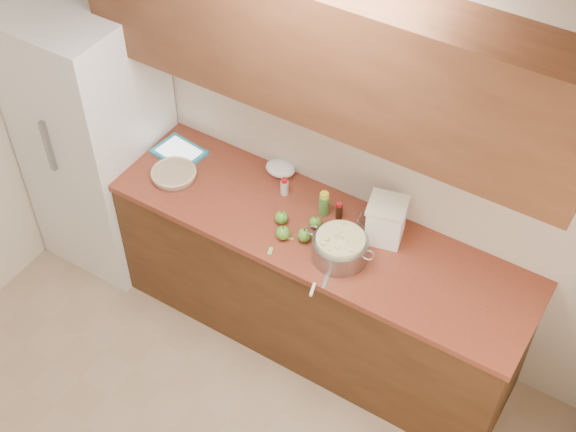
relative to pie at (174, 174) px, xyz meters
The scene contains 22 objects.
room_shell 1.66m from the pie, 59.69° to the right, with size 3.60×3.60×3.60m.
counter_run 0.95m from the pie, ahead, with size 2.64×0.68×0.92m.
upper_cabinets 1.32m from the pie, 15.95° to the left, with size 2.60×0.34×0.70m, color brown.
fridge 0.63m from the pie, behind, with size 0.70×0.70×1.80m, color white.
pie is the anchor object (origin of this frame).
colander 1.11m from the pie, ahead, with size 0.39×0.29×0.15m.
flour_canister 1.26m from the pie, 10.09° to the left, with size 0.24×0.24×0.25m.
tablet 0.20m from the pie, 119.17° to the left, with size 0.31×0.25×0.02m.
paring_knife 1.14m from the pie, 14.52° to the right, with size 0.07×0.17×0.02m.
lemon_bottle 0.90m from the pie, 12.76° to the left, with size 0.06×0.06×0.15m.
cinnamon_shaker 0.65m from the pie, 19.54° to the left, with size 0.04×0.04×0.11m.
vanilla_bottle 0.99m from the pie, 12.62° to the left, with size 0.04×0.04×0.11m.
mixing_bowl 1.19m from the pie, 12.12° to the left, with size 0.18×0.18×0.07m.
paper_towel 0.61m from the pie, 34.74° to the left, with size 0.18×0.15×0.07m, color white.
apple_left 0.72m from the pie, ahead, with size 0.08×0.08×0.09m.
apple_center 0.90m from the pie, ahead, with size 0.07×0.07×0.08m.
apple_front 0.79m from the pie, ahead, with size 0.08×0.08×0.09m.
apple_extra 0.89m from the pie, ahead, with size 0.08×0.08×0.09m.
peel_a 0.83m from the pie, ahead, with size 0.03×0.01×0.00m, color #95BF5C.
peel_b 1.02m from the pie, ahead, with size 0.03×0.01×0.00m, color #95BF5C.
peel_c 1.07m from the pie, ahead, with size 0.05×0.02×0.00m, color #95BF5C.
peel_d 0.80m from the pie, 13.68° to the right, with size 0.05×0.02×0.00m, color #95BF5C.
Camera 1 is at (1.52, -1.12, 4.07)m, focal length 50.00 mm.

